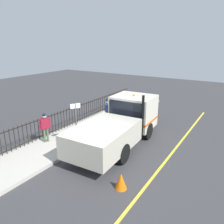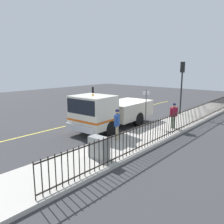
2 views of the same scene
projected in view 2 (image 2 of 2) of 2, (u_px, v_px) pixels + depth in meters
The scene contains 11 objects.
ground_plane at pixel (133, 122), 17.12m from camera, with size 54.04×54.04×0.00m, color #38383A.
sidewalk_slab at pixel (167, 127), 15.31m from camera, with size 2.69×24.56×0.16m, color #B7B2A8.
lane_marking at pixel (105, 116), 18.91m from camera, with size 0.12×22.11×0.01m, color yellow.
work_truck at pixel (109, 110), 14.83m from camera, with size 2.67×6.66×2.76m.
worker_standing at pixel (117, 121), 12.23m from camera, with size 0.40×0.57×1.70m.
pedestrian_distant at pixel (174, 113), 14.54m from camera, with size 0.38×0.57×1.64m.
iron_fence at pixel (184, 119), 14.45m from camera, with size 0.04×20.92×1.23m.
traffic_light_near at pixel (182, 77), 18.56m from camera, with size 0.33×0.25×4.27m.
utility_cabinet at pixel (99, 148), 9.85m from camera, with size 0.88×0.48×0.95m, color gray.
traffic_cone at pixel (119, 112), 19.01m from camera, with size 0.46×0.46×0.66m, color orange.
street_sign at pixel (146, 103), 15.20m from camera, with size 0.29×0.44×2.40m.
Camera 2 is at (9.68, -13.62, 4.09)m, focal length 36.64 mm.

